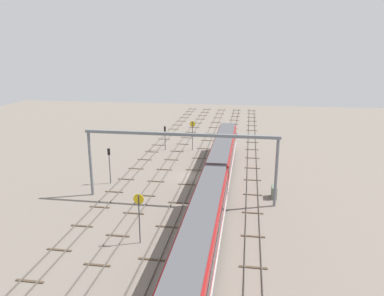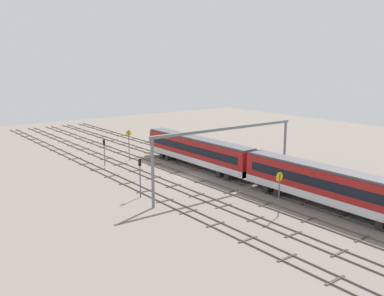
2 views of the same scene
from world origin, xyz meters
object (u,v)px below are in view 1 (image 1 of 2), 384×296
at_px(speed_sign_near_foreground, 192,131).
at_px(speed_sign_mid_trackside, 139,211).
at_px(relay_cabinet, 274,192).
at_px(signal_light_trackside_approach, 109,161).
at_px(signal_light_trackside_departure, 165,135).
at_px(overhead_gantry, 180,148).
at_px(train, 204,229).

relative_size(speed_sign_near_foreground, speed_sign_mid_trackside, 1.06).
xyz_separation_m(speed_sign_near_foreground, relay_cabinet, (-20.35, -13.42, -2.81)).
xyz_separation_m(speed_sign_mid_trackside, signal_light_trackside_approach, (14.99, 8.67, -0.12)).
distance_m(speed_sign_mid_trackside, signal_light_trackside_departure, 33.30).
bearing_deg(overhead_gantry, speed_sign_mid_trackside, 169.87).
relative_size(overhead_gantry, speed_sign_mid_trackside, 4.63).
xyz_separation_m(train, speed_sign_near_foreground, (35.03, 6.36, 0.89)).
bearing_deg(overhead_gantry, relay_cabinet, -77.43).
bearing_deg(train, signal_light_trackside_approach, 42.36).
xyz_separation_m(signal_light_trackside_approach, relay_cabinet, (-1.73, -22.02, -2.49)).
bearing_deg(relay_cabinet, speed_sign_near_foreground, 33.40).
xyz_separation_m(train, speed_sign_mid_trackside, (1.42, 6.29, 0.69)).
height_order(speed_sign_mid_trackside, signal_light_trackside_approach, speed_sign_mid_trackside).
distance_m(speed_sign_mid_trackside, relay_cabinet, 18.99).
bearing_deg(signal_light_trackside_approach, train, -137.64).
relative_size(speed_sign_mid_trackside, signal_light_trackside_departure, 1.15).
height_order(train, speed_sign_near_foreground, speed_sign_near_foreground).
xyz_separation_m(overhead_gantry, signal_light_trackside_departure, (22.21, 6.92, -3.76)).
bearing_deg(speed_sign_mid_trackside, signal_light_trackside_departure, 8.64).
distance_m(signal_light_trackside_departure, relay_cabinet, 26.98).
height_order(overhead_gantry, speed_sign_mid_trackside, overhead_gantry).
bearing_deg(overhead_gantry, train, -160.16).
bearing_deg(signal_light_trackside_departure, train, -161.79).
height_order(overhead_gantry, speed_sign_near_foreground, overhead_gantry).
bearing_deg(speed_sign_near_foreground, signal_light_trackside_approach, 155.19).
distance_m(train, signal_light_trackside_departure, 36.15).
bearing_deg(speed_sign_near_foreground, train, -169.71).
bearing_deg(speed_sign_mid_trackside, relay_cabinet, -45.19).
bearing_deg(speed_sign_mid_trackside, speed_sign_near_foreground, 0.11).
xyz_separation_m(speed_sign_near_foreground, signal_light_trackside_departure, (-0.69, 4.94, -0.67)).
relative_size(train, speed_sign_mid_trackside, 14.94).
bearing_deg(relay_cabinet, signal_light_trackside_departure, 43.03).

